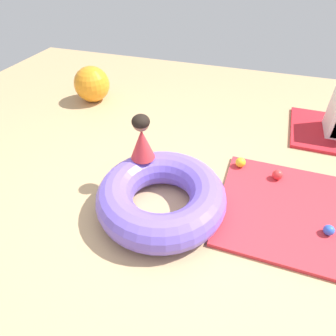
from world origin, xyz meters
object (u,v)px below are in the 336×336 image
object	(u,v)px
play_ball_yellow	(241,162)
play_ball_red	(278,175)
inflatable_cushion	(161,197)
child_in_red	(142,138)
exercise_ball_large	(92,84)
play_ball_blue	(329,230)

from	to	relation	value
play_ball_yellow	play_ball_red	xyz separation A→B (m)	(0.39, -0.09, -0.00)
inflatable_cushion	child_in_red	bearing A→B (deg)	133.46
child_in_red	exercise_ball_large	bearing A→B (deg)	-60.58
play_ball_yellow	play_ball_red	bearing A→B (deg)	-12.68
inflatable_cushion	play_ball_yellow	size ratio (longest dim) A/B	10.84
play_ball_yellow	exercise_ball_large	distance (m)	2.58
inflatable_cushion	child_in_red	size ratio (longest dim) A/B	2.57
play_ball_red	exercise_ball_large	distance (m)	2.97
play_ball_blue	play_ball_yellow	bearing A→B (deg)	140.04
exercise_ball_large	play_ball_yellow	bearing A→B (deg)	-23.07
inflatable_cushion	play_ball_yellow	distance (m)	1.04
play_ball_blue	play_ball_red	bearing A→B (deg)	125.84
child_in_red	play_ball_yellow	world-z (taller)	child_in_red
play_ball_red	inflatable_cushion	bearing A→B (deg)	-143.65
inflatable_cushion	child_in_red	distance (m)	0.58
play_ball_blue	exercise_ball_large	distance (m)	3.62
child_in_red	play_ball_red	bearing A→B (deg)	-175.36
inflatable_cushion	exercise_ball_large	distance (m)	2.54
play_ball_yellow	play_ball_red	world-z (taller)	play_ball_yellow
child_in_red	play_ball_yellow	xyz separation A→B (m)	(0.92, 0.53, -0.46)
child_in_red	play_ball_red	size ratio (longest dim) A/B	4.38
play_ball_blue	child_in_red	bearing A→B (deg)	174.56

